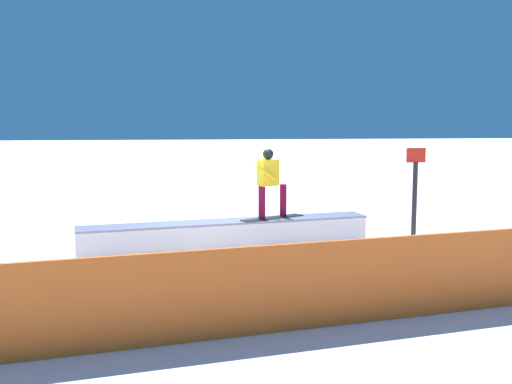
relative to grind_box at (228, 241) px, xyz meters
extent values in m
plane|color=white|center=(0.00, 0.00, -0.34)|extent=(120.00, 120.00, 0.00)
cube|color=white|center=(0.00, 0.00, 0.02)|extent=(5.90, 1.69, 0.70)
cube|color=red|center=(0.00, 0.00, -0.16)|extent=(5.91, 1.70, 0.17)
cube|color=gray|center=(0.00, 0.00, 0.39)|extent=(5.91, 1.74, 0.04)
cube|color=black|center=(-0.94, -0.18, 0.41)|extent=(1.40, 0.94, 0.01)
cylinder|color=maroon|center=(-0.70, -0.05, 0.76)|extent=(0.19, 0.19, 0.67)
cylinder|color=maroon|center=(-1.18, -0.31, 0.76)|extent=(0.19, 0.19, 0.67)
cube|color=yellow|center=(-0.84, -0.12, 1.36)|extent=(0.47, 0.40, 0.53)
sphere|color=black|center=(-0.84, -0.12, 1.73)|extent=(0.22, 0.22, 0.22)
cylinder|color=yellow|center=(-0.76, 0.11, 1.38)|extent=(0.49, 0.33, 0.37)
cylinder|color=yellow|center=(-0.85, -0.32, 1.38)|extent=(0.30, 0.22, 0.54)
cube|color=orange|center=(0.00, 4.37, 0.25)|extent=(11.73, 2.31, 1.18)
cylinder|color=#262628|center=(-3.88, 0.04, 0.61)|extent=(0.10, 0.10, 1.89)
cube|color=red|center=(-3.88, 0.04, 1.70)|extent=(0.40, 0.04, 0.30)
camera|label=1|loc=(0.80, 11.80, 2.50)|focal=41.86mm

